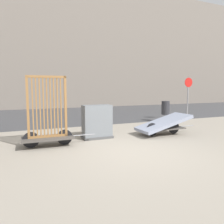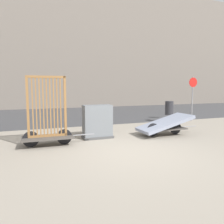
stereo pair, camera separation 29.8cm
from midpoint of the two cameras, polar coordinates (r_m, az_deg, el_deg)
The scene contains 8 objects.
ground_plane at distance 6.04m, azimuth 6.79°, elevation -10.55°, with size 60.00×60.00×0.00m, color gray.
road_strip at distance 14.63m, azimuth -9.87°, elevation -0.60°, with size 56.00×9.40×0.01m.
building_facade at distance 21.48m, azimuth -13.63°, elevation 16.24°, with size 48.00×4.00×11.00m.
bike_cart_with_bedframe at distance 6.81m, azimuth -15.27°, elevation -2.76°, with size 2.21×0.80×2.11m.
bike_cart_with_mattress at distance 8.33m, azimuth 14.61°, elevation -3.11°, with size 2.43×1.02×0.76m.
utility_cabinet at distance 7.62m, azimuth -2.72°, elevation -2.82°, with size 1.05×0.54×1.16m.
trash_bin at distance 11.46m, azimuth 15.44°, elevation 0.98°, with size 0.41×0.41×1.08m.
sign_post at distance 12.30m, azimuth 20.96°, elevation 4.71°, with size 0.50×0.06×2.33m.
Camera 2 is at (-2.53, -5.18, 1.75)m, focal length 35.00 mm.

